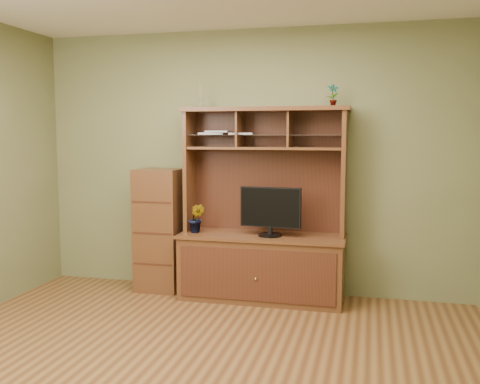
% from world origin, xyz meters
% --- Properties ---
extents(room, '(4.54, 4.04, 2.74)m').
position_xyz_m(room, '(0.00, 0.00, 1.35)').
color(room, '#523017').
rests_on(room, ground).
extents(media_hutch, '(1.66, 0.61, 1.90)m').
position_xyz_m(media_hutch, '(0.19, 1.73, 0.52)').
color(media_hutch, '#4E2C16').
rests_on(media_hutch, room).
extents(monitor, '(0.60, 0.23, 0.48)m').
position_xyz_m(monitor, '(0.28, 1.65, 0.90)').
color(monitor, black).
rests_on(monitor, media_hutch).
extents(orchid_plant, '(0.16, 0.13, 0.29)m').
position_xyz_m(orchid_plant, '(-0.47, 1.65, 0.80)').
color(orchid_plant, '#3B6021').
rests_on(orchid_plant, media_hutch).
extents(top_plant, '(0.13, 0.11, 0.22)m').
position_xyz_m(top_plant, '(0.85, 1.80, 2.01)').
color(top_plant, '#2C6523').
rests_on(top_plant, media_hutch).
extents(reed_diffuser, '(0.05, 0.05, 0.25)m').
position_xyz_m(reed_diffuser, '(-0.47, 1.80, 2.00)').
color(reed_diffuser, silver).
rests_on(reed_diffuser, media_hutch).
extents(magazines, '(0.59, 0.24, 0.04)m').
position_xyz_m(magazines, '(-0.24, 1.80, 1.65)').
color(magazines, silver).
rests_on(magazines, media_hutch).
extents(side_cabinet, '(0.46, 0.42, 1.28)m').
position_xyz_m(side_cabinet, '(-0.92, 1.77, 0.64)').
color(side_cabinet, '#4E2C16').
rests_on(side_cabinet, room).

